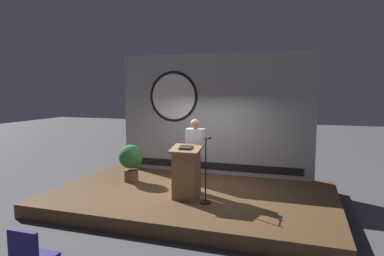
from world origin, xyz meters
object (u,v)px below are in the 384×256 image
podium (186,173)px  microphone_stand (206,180)px  potted_plant (131,159)px  speaker_person (195,155)px

podium → microphone_stand: bearing=-12.6°
potted_plant → microphone_stand: bearing=-23.1°
microphone_stand → potted_plant: microphone_stand is taller
podium → microphone_stand: 0.50m
microphone_stand → potted_plant: size_ratio=1.44×
microphone_stand → potted_plant: bearing=156.9°
podium → potted_plant: (-1.80, 0.86, 0.01)m
podium → microphone_stand: size_ratio=0.84×
podium → speaker_person: 0.57m
podium → potted_plant: bearing=154.4°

